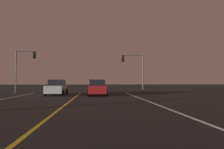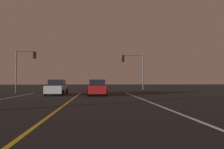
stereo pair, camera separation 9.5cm
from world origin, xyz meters
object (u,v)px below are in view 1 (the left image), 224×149
Objects in this scene: traffic_light_near_right at (132,65)px; traffic_light_near_left at (26,62)px; car_oncoming at (57,88)px; car_ahead_far at (97,88)px.

traffic_light_near_left is (-14.00, -0.00, 0.24)m from traffic_light_near_right.
traffic_light_near_right is (9.23, 4.07, 2.96)m from car_oncoming.
car_ahead_far is (4.49, -1.02, 0.00)m from car_oncoming.
car_oncoming is 7.04m from traffic_light_near_left.
car_oncoming is at bearing 77.23° from car_ahead_far.
traffic_light_near_left is at bearing 61.21° from car_ahead_far.
car_oncoming is 0.79× the size of traffic_light_near_left.
traffic_light_near_left is (-9.26, 5.09, 3.20)m from car_ahead_far.
traffic_light_near_left is (-4.77, 4.07, 3.20)m from car_oncoming.
traffic_light_near_right is 0.93× the size of traffic_light_near_left.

